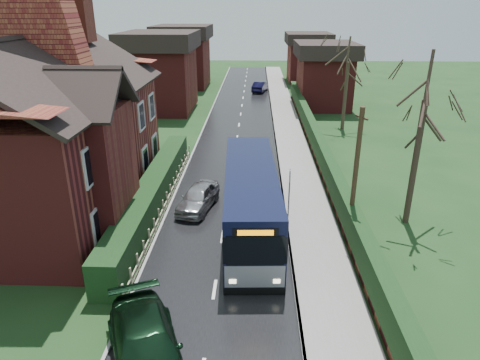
{
  "coord_description": "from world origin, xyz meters",
  "views": [
    {
      "loc": [
        1.46,
        -15.34,
        10.0
      ],
      "look_at": [
        0.72,
        4.61,
        1.8
      ],
      "focal_mm": 32.0,
      "sensor_mm": 36.0,
      "label": 1
    }
  ],
  "objects_px": {
    "car_green": "(146,349)",
    "bus_stop_sign": "(290,185)",
    "bus": "(251,201)",
    "brick_house": "(49,128)",
    "car_silver": "(198,197)",
    "telegraph_pole": "(355,177)"
  },
  "relations": [
    {
      "from": "brick_house",
      "to": "car_silver",
      "type": "bearing_deg",
      "value": 1.6
    },
    {
      "from": "car_silver",
      "to": "bus_stop_sign",
      "type": "bearing_deg",
      "value": 3.97
    },
    {
      "from": "car_green",
      "to": "telegraph_pole",
      "type": "height_order",
      "value": "telegraph_pole"
    },
    {
      "from": "bus",
      "to": "bus_stop_sign",
      "type": "relative_size",
      "value": 3.98
    },
    {
      "from": "car_silver",
      "to": "telegraph_pole",
      "type": "height_order",
      "value": "telegraph_pole"
    },
    {
      "from": "brick_house",
      "to": "bus",
      "type": "bearing_deg",
      "value": -11.5
    },
    {
      "from": "brick_house",
      "to": "telegraph_pole",
      "type": "distance_m",
      "value": 14.86
    },
    {
      "from": "brick_house",
      "to": "bus",
      "type": "distance_m",
      "value": 10.62
    },
    {
      "from": "brick_house",
      "to": "car_green",
      "type": "bearing_deg",
      "value": -56.1
    },
    {
      "from": "car_green",
      "to": "bus_stop_sign",
      "type": "xyz_separation_m",
      "value": [
        4.83,
        10.06,
        0.99
      ]
    },
    {
      "from": "brick_house",
      "to": "bus_stop_sign",
      "type": "relative_size",
      "value": 5.66
    },
    {
      "from": "bus",
      "to": "car_green",
      "type": "relative_size",
      "value": 2.11
    },
    {
      "from": "car_green",
      "to": "bus_stop_sign",
      "type": "bearing_deg",
      "value": 41.53
    },
    {
      "from": "bus",
      "to": "car_silver",
      "type": "height_order",
      "value": "bus"
    },
    {
      "from": "brick_house",
      "to": "car_green",
      "type": "height_order",
      "value": "brick_house"
    },
    {
      "from": "car_green",
      "to": "telegraph_pole",
      "type": "distance_m",
      "value": 11.0
    },
    {
      "from": "bus",
      "to": "car_green",
      "type": "distance_m",
      "value": 9.05
    },
    {
      "from": "car_green",
      "to": "bus_stop_sign",
      "type": "height_order",
      "value": "bus_stop_sign"
    },
    {
      "from": "bus",
      "to": "telegraph_pole",
      "type": "distance_m",
      "value": 4.85
    },
    {
      "from": "telegraph_pole",
      "to": "car_silver",
      "type": "bearing_deg",
      "value": 134.22
    },
    {
      "from": "car_silver",
      "to": "bus_stop_sign",
      "type": "xyz_separation_m",
      "value": [
        4.7,
        -0.72,
        1.06
      ]
    },
    {
      "from": "telegraph_pole",
      "to": "car_green",
      "type": "bearing_deg",
      "value": -157.06
    }
  ]
}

